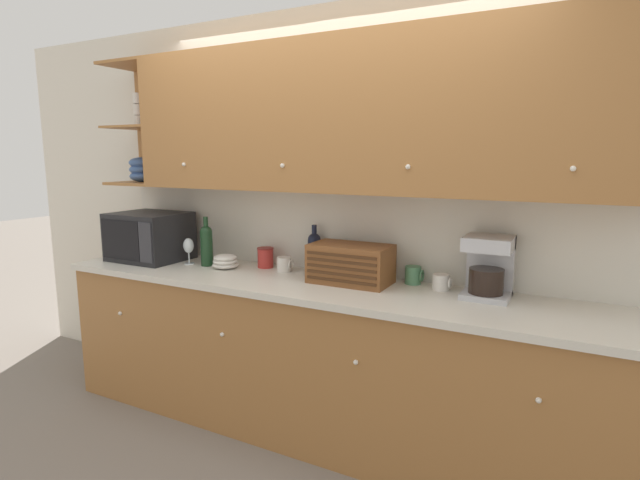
{
  "coord_description": "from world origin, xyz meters",
  "views": [
    {
      "loc": [
        1.38,
        -2.84,
        1.69
      ],
      "look_at": [
        0.0,
        -0.22,
        1.19
      ],
      "focal_mm": 28.0,
      "sensor_mm": 36.0,
      "label": 1
    }
  ],
  "objects_px": {
    "microwave": "(150,236)",
    "coffee_maker": "(488,267)",
    "storage_canister": "(265,257)",
    "wine_bottle": "(207,244)",
    "second_wine_bottle": "(314,250)",
    "mug_patterned_third": "(441,282)",
    "bowl_stack_on_counter": "(225,262)",
    "bread_box": "(351,264)",
    "wine_glass": "(189,247)",
    "mug": "(414,275)",
    "mug_blue_second": "(284,264)"
  },
  "relations": [
    {
      "from": "storage_canister",
      "to": "mug_patterned_third",
      "type": "bearing_deg",
      "value": -1.16
    },
    {
      "from": "bread_box",
      "to": "mug_blue_second",
      "type": "bearing_deg",
      "value": 172.6
    },
    {
      "from": "mug",
      "to": "bowl_stack_on_counter",
      "type": "bearing_deg",
      "value": -171.42
    },
    {
      "from": "wine_glass",
      "to": "bread_box",
      "type": "bearing_deg",
      "value": 2.38
    },
    {
      "from": "second_wine_bottle",
      "to": "mug",
      "type": "bearing_deg",
      "value": -0.73
    },
    {
      "from": "microwave",
      "to": "bowl_stack_on_counter",
      "type": "xyz_separation_m",
      "value": [
        0.66,
        0.03,
        -0.12
      ]
    },
    {
      "from": "coffee_maker",
      "to": "mug",
      "type": "bearing_deg",
      "value": 169.27
    },
    {
      "from": "second_wine_bottle",
      "to": "coffee_maker",
      "type": "distance_m",
      "value": 1.09
    },
    {
      "from": "wine_bottle",
      "to": "storage_canister",
      "type": "height_order",
      "value": "wine_bottle"
    },
    {
      "from": "mug_patterned_third",
      "to": "bowl_stack_on_counter",
      "type": "bearing_deg",
      "value": -175.0
    },
    {
      "from": "wine_bottle",
      "to": "mug_patterned_third",
      "type": "relative_size",
      "value": 3.27
    },
    {
      "from": "bowl_stack_on_counter",
      "to": "mug_patterned_third",
      "type": "bearing_deg",
      "value": 5.0
    },
    {
      "from": "mug",
      "to": "coffee_maker",
      "type": "xyz_separation_m",
      "value": [
        0.43,
        -0.08,
        0.11
      ]
    },
    {
      "from": "storage_canister",
      "to": "bowl_stack_on_counter",
      "type": "bearing_deg",
      "value": -146.43
    },
    {
      "from": "bowl_stack_on_counter",
      "to": "storage_canister",
      "type": "distance_m",
      "value": 0.27
    },
    {
      "from": "mug",
      "to": "mug_patterned_third",
      "type": "xyz_separation_m",
      "value": [
        0.18,
        -0.06,
        -0.01
      ]
    },
    {
      "from": "wine_glass",
      "to": "bowl_stack_on_counter",
      "type": "relative_size",
      "value": 1.04
    },
    {
      "from": "second_wine_bottle",
      "to": "mug_patterned_third",
      "type": "height_order",
      "value": "second_wine_bottle"
    },
    {
      "from": "mug_patterned_third",
      "to": "coffee_maker",
      "type": "distance_m",
      "value": 0.28
    },
    {
      "from": "second_wine_bottle",
      "to": "mug_patterned_third",
      "type": "xyz_separation_m",
      "value": [
        0.84,
        -0.07,
        -0.09
      ]
    },
    {
      "from": "storage_canister",
      "to": "second_wine_bottle",
      "type": "xyz_separation_m",
      "value": [
        0.35,
        0.05,
        0.07
      ]
    },
    {
      "from": "bowl_stack_on_counter",
      "to": "bread_box",
      "type": "xyz_separation_m",
      "value": [
        0.9,
        0.04,
        0.07
      ]
    },
    {
      "from": "microwave",
      "to": "coffee_maker",
      "type": "bearing_deg",
      "value": 3.22
    },
    {
      "from": "wine_glass",
      "to": "coffee_maker",
      "type": "relative_size",
      "value": 0.55
    },
    {
      "from": "wine_glass",
      "to": "mug_patterned_third",
      "type": "height_order",
      "value": "wine_glass"
    },
    {
      "from": "microwave",
      "to": "wine_bottle",
      "type": "xyz_separation_m",
      "value": [
        0.5,
        0.03,
        -0.02
      ]
    },
    {
      "from": "coffee_maker",
      "to": "storage_canister",
      "type": "bearing_deg",
      "value": 178.31
    },
    {
      "from": "microwave",
      "to": "second_wine_bottle",
      "type": "distance_m",
      "value": 1.25
    },
    {
      "from": "wine_bottle",
      "to": "bowl_stack_on_counter",
      "type": "relative_size",
      "value": 1.93
    },
    {
      "from": "mug_blue_second",
      "to": "coffee_maker",
      "type": "height_order",
      "value": "coffee_maker"
    },
    {
      "from": "microwave",
      "to": "bread_box",
      "type": "xyz_separation_m",
      "value": [
        1.55,
        0.06,
        -0.06
      ]
    },
    {
      "from": "second_wine_bottle",
      "to": "coffee_maker",
      "type": "bearing_deg",
      "value": -4.68
    },
    {
      "from": "mug",
      "to": "mug_patterned_third",
      "type": "distance_m",
      "value": 0.19
    },
    {
      "from": "bowl_stack_on_counter",
      "to": "storage_canister",
      "type": "bearing_deg",
      "value": 33.57
    },
    {
      "from": "bowl_stack_on_counter",
      "to": "second_wine_bottle",
      "type": "relative_size",
      "value": 0.57
    },
    {
      "from": "microwave",
      "to": "wine_bottle",
      "type": "bearing_deg",
      "value": 3.74
    },
    {
      "from": "wine_bottle",
      "to": "coffee_maker",
      "type": "height_order",
      "value": "wine_bottle"
    },
    {
      "from": "wine_bottle",
      "to": "coffee_maker",
      "type": "distance_m",
      "value": 1.82
    },
    {
      "from": "microwave",
      "to": "coffee_maker",
      "type": "xyz_separation_m",
      "value": [
        2.32,
        0.13,
        -0.01
      ]
    },
    {
      "from": "mug",
      "to": "microwave",
      "type": "bearing_deg",
      "value": -173.62
    },
    {
      "from": "coffee_maker",
      "to": "mug_blue_second",
      "type": "bearing_deg",
      "value": -179.94
    },
    {
      "from": "coffee_maker",
      "to": "wine_bottle",
      "type": "bearing_deg",
      "value": -176.92
    },
    {
      "from": "storage_canister",
      "to": "second_wine_bottle",
      "type": "relative_size",
      "value": 0.44
    },
    {
      "from": "second_wine_bottle",
      "to": "bread_box",
      "type": "bearing_deg",
      "value": -25.4
    },
    {
      "from": "wine_bottle",
      "to": "mug_patterned_third",
      "type": "height_order",
      "value": "wine_bottle"
    },
    {
      "from": "storage_canister",
      "to": "mug_patterned_third",
      "type": "xyz_separation_m",
      "value": [
        1.19,
        -0.02,
        -0.02
      ]
    },
    {
      "from": "wine_glass",
      "to": "mug_patterned_third",
      "type": "bearing_deg",
      "value": 4.47
    },
    {
      "from": "wine_glass",
      "to": "mug_patterned_third",
      "type": "relative_size",
      "value": 1.76
    },
    {
      "from": "storage_canister",
      "to": "wine_bottle",
      "type": "bearing_deg",
      "value": -159.86
    },
    {
      "from": "wine_glass",
      "to": "second_wine_bottle",
      "type": "relative_size",
      "value": 0.59
    }
  ]
}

